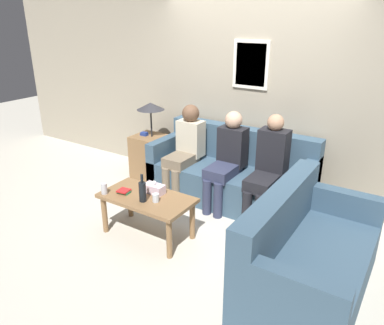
# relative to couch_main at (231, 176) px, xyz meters

# --- Properties ---
(ground_plane) EXTENTS (16.00, 16.00, 0.00)m
(ground_plane) POSITION_rel_couch_main_xyz_m (0.00, -0.51, -0.32)
(ground_plane) COLOR beige
(wall_back) EXTENTS (9.00, 0.08, 2.60)m
(wall_back) POSITION_rel_couch_main_xyz_m (0.00, 0.45, 0.98)
(wall_back) COLOR #9E937F
(wall_back) RESTS_ON ground_plane
(couch_main) EXTENTS (2.08, 0.85, 0.92)m
(couch_main) POSITION_rel_couch_main_xyz_m (0.00, 0.00, 0.00)
(couch_main) COLOR #385166
(couch_main) RESTS_ON ground_plane
(couch_side) EXTENTS (0.85, 1.61, 0.92)m
(couch_side) POSITION_rel_couch_main_xyz_m (1.36, -1.24, 0.00)
(couch_side) COLOR #385166
(couch_side) RESTS_ON ground_plane
(coffee_table) EXTENTS (1.01, 0.54, 0.48)m
(coffee_table) POSITION_rel_couch_main_xyz_m (-0.36, -1.28, 0.08)
(coffee_table) COLOR olive
(coffee_table) RESTS_ON ground_plane
(side_table_with_lamp) EXTENTS (0.47, 0.44, 1.14)m
(side_table_with_lamp) POSITION_rel_couch_main_xyz_m (-1.34, -0.02, 0.09)
(side_table_with_lamp) COLOR olive
(side_table_with_lamp) RESTS_ON ground_plane
(wine_bottle) EXTENTS (0.08, 0.08, 0.30)m
(wine_bottle) POSITION_rel_couch_main_xyz_m (-0.32, -1.39, 0.27)
(wine_bottle) COLOR black
(wine_bottle) RESTS_ON coffee_table
(drinking_glass) EXTENTS (0.07, 0.07, 0.09)m
(drinking_glass) POSITION_rel_couch_main_xyz_m (-0.20, -1.32, 0.20)
(drinking_glass) COLOR silver
(drinking_glass) RESTS_ON coffee_table
(book_stack) EXTENTS (0.14, 0.13, 0.04)m
(book_stack) POSITION_rel_couch_main_xyz_m (-0.62, -1.36, 0.17)
(book_stack) COLOR #237547
(book_stack) RESTS_ON coffee_table
(soda_can) EXTENTS (0.07, 0.07, 0.12)m
(soda_can) POSITION_rel_couch_main_xyz_m (-0.78, -1.49, 0.22)
(soda_can) COLOR #BCBCC1
(soda_can) RESTS_ON coffee_table
(tissue_box) EXTENTS (0.23, 0.12, 0.15)m
(tissue_box) POSITION_rel_couch_main_xyz_m (-0.34, -1.17, 0.21)
(tissue_box) COLOR silver
(tissue_box) RESTS_ON coffee_table
(person_left) EXTENTS (0.34, 0.64, 1.20)m
(person_left) POSITION_rel_couch_main_xyz_m (-0.62, -0.14, 0.34)
(person_left) COLOR #756651
(person_left) RESTS_ON ground_plane
(person_middle) EXTENTS (0.34, 0.65, 1.20)m
(person_middle) POSITION_rel_couch_main_xyz_m (0.02, -0.17, 0.33)
(person_middle) COLOR #2D334C
(person_middle) RESTS_ON ground_plane
(person_right) EXTENTS (0.34, 0.66, 1.24)m
(person_right) POSITION_rel_couch_main_xyz_m (0.56, -0.19, 0.34)
(person_right) COLOR black
(person_right) RESTS_ON ground_plane
(teddy_bear) EXTENTS (0.20, 0.20, 0.32)m
(teddy_bear) POSITION_rel_couch_main_xyz_m (0.84, -1.28, -0.18)
(teddy_bear) COLOR beige
(teddy_bear) RESTS_ON ground_plane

